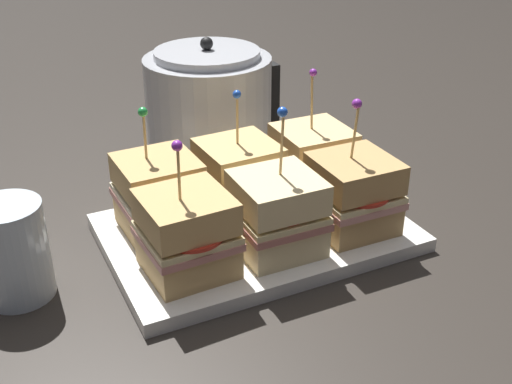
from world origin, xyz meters
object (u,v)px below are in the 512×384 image
sandwich_back_left (159,194)px  sandwich_back_center (237,178)px  serving_platter (256,232)px  sandwich_front_right (353,194)px  sandwich_back_right (313,161)px  sandwich_front_center (280,213)px  kettle_steel (209,105)px  sandwich_front_left (187,234)px  drinking_glass (13,251)px

sandwich_back_left → sandwich_back_center: size_ratio=0.97×
serving_platter → sandwich_front_right: bearing=-26.3°
sandwich_back_right → serving_platter: bearing=-155.0°
sandwich_front_center → sandwich_back_right: same height
serving_platter → sandwich_back_left: size_ratio=2.34×
sandwich_back_left → kettle_steel: size_ratio=0.72×
kettle_steel → sandwich_front_left: bearing=-116.3°
serving_platter → drinking_glass: drinking_glass is taller
sandwich_back_left → sandwich_back_center: 0.11m
sandwich_back_center → sandwich_front_right: bearing=-43.5°
sandwich_front_right → serving_platter: bearing=153.7°
sandwich_back_center → kettle_steel: kettle_steel is taller
sandwich_front_center → drinking_glass: size_ratio=1.56×
sandwich_front_center → kettle_steel: sandwich_front_center is taller
sandwich_front_right → sandwich_back_right: 0.11m
drinking_glass → sandwich_front_left: bearing=-19.6°
serving_platter → kettle_steel: kettle_steel is taller
serving_platter → sandwich_front_right: (0.11, -0.05, 0.06)m
sandwich_front_center → sandwich_back_right: 0.15m
sandwich_back_left → kettle_steel: (0.16, 0.22, 0.02)m
kettle_steel → sandwich_back_center: bearing=-103.2°
sandwich_front_left → drinking_glass: (-0.18, 0.06, -0.01)m
sandwich_front_right → sandwich_back_left: sandwich_front_right is taller
serving_platter → kettle_steel: 0.29m
serving_platter → sandwich_back_right: 0.14m
sandwich_front_center → sandwich_back_center: bearing=93.2°
sandwich_front_left → sandwich_front_right: 0.22m
sandwich_front_left → sandwich_front_right: sandwich_front_right is taller
sandwich_front_left → kettle_steel: size_ratio=0.73×
serving_platter → sandwich_front_left: 0.13m
sandwich_front_left → sandwich_front_center: bearing=-1.7°
sandwich_back_left → drinking_glass: sandwich_back_left is taller
sandwich_back_center → drinking_glass: (-0.29, -0.04, -0.01)m
sandwich_front_center → sandwich_front_right: bearing=1.3°
sandwich_front_left → sandwich_back_center: 0.15m
kettle_steel → drinking_glass: 0.43m
sandwich_front_right → sandwich_back_right: size_ratio=0.97×
sandwich_front_center → sandwich_back_right: bearing=44.9°
sandwich_front_center → kettle_steel: bearing=82.0°
sandwich_front_center → sandwich_front_right: size_ratio=1.04×
sandwich_back_center → kettle_steel: 0.23m
serving_platter → sandwich_back_left: (-0.11, 0.05, 0.06)m
sandwich_front_right → sandwich_front_center: bearing=-178.7°
sandwich_front_right → sandwich_back_right: sandwich_back_right is taller
serving_platter → kettle_steel: (0.05, 0.27, 0.08)m
serving_platter → sandwich_back_center: 0.08m
sandwich_front_right → sandwich_back_right: bearing=87.9°
sandwich_front_left → sandwich_front_center: 0.11m
sandwich_front_right → sandwich_back_center: 0.15m
sandwich_back_left → drinking_glass: size_ratio=1.42×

